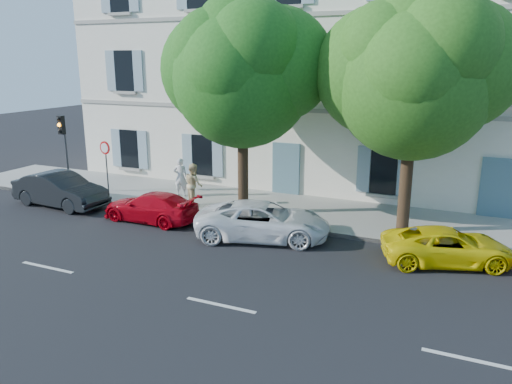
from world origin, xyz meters
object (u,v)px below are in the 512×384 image
at_px(car_white_coupe, 263,221).
at_px(tree_left, 242,78).
at_px(car_dark_sedan, 60,190).
at_px(pedestrian_b, 194,184).
at_px(car_red_coupe, 151,207).
at_px(tree_right, 414,81).
at_px(road_sign, 106,157).
at_px(traffic_light, 63,137).
at_px(pedestrian_a, 181,177).
at_px(car_yellow_supercar, 448,246).

height_order(car_white_coupe, tree_left, tree_left).
bearing_deg(car_dark_sedan, pedestrian_b, -64.77).
distance_m(car_red_coupe, tree_right, 10.75).
bearing_deg(car_red_coupe, road_sign, -114.40).
bearing_deg(traffic_light, car_dark_sedan, -55.65).
height_order(car_red_coupe, car_white_coupe, car_white_coupe).
xyz_separation_m(tree_right, pedestrian_a, (-9.90, 0.83, -4.44)).
xyz_separation_m(tree_right, road_sign, (-12.81, -0.65, -3.48)).
bearing_deg(car_red_coupe, car_dark_sedan, -89.93).
height_order(traffic_light, road_sign, traffic_light).
bearing_deg(tree_left, car_yellow_supercar, -12.79).
relative_size(car_dark_sedan, traffic_light, 1.24).
height_order(car_dark_sedan, pedestrian_b, pedestrian_b).
bearing_deg(car_red_coupe, pedestrian_a, -167.50).
xyz_separation_m(car_white_coupe, pedestrian_a, (-5.43, 3.25, 0.37)).
distance_m(car_dark_sedan, tree_right, 15.00).
bearing_deg(road_sign, car_white_coupe, -11.98).
bearing_deg(pedestrian_b, car_white_coupe, -168.56).
bearing_deg(tree_left, pedestrian_b, 175.35).
bearing_deg(car_yellow_supercar, tree_right, 18.26).
xyz_separation_m(car_dark_sedan, pedestrian_a, (4.15, 3.08, 0.29)).
bearing_deg(tree_right, pedestrian_a, 175.22).
xyz_separation_m(car_red_coupe, road_sign, (-3.54, 1.72, 1.40)).
height_order(car_yellow_supercar, pedestrian_a, pedestrian_a).
bearing_deg(car_dark_sedan, road_sign, -33.73).
bearing_deg(road_sign, tree_right, 2.93).
relative_size(car_yellow_supercar, pedestrian_a, 2.30).
relative_size(pedestrian_a, pedestrian_b, 0.98).
height_order(tree_left, tree_right, tree_left).
bearing_deg(pedestrian_a, tree_right, 162.52).
bearing_deg(traffic_light, car_yellow_supercar, -4.66).
distance_m(car_red_coupe, road_sign, 4.18).
height_order(car_yellow_supercar, tree_right, tree_right).
bearing_deg(tree_left, tree_right, 3.23).
height_order(car_dark_sedan, car_white_coupe, car_dark_sedan).
xyz_separation_m(car_dark_sedan, tree_left, (7.83, 1.90, 4.75)).
height_order(car_dark_sedan, pedestrian_a, pedestrian_a).
xyz_separation_m(car_dark_sedan, pedestrian_b, (5.42, 2.10, 0.31)).
distance_m(car_white_coupe, car_yellow_supercar, 6.14).
height_order(car_red_coupe, tree_left, tree_left).
relative_size(tree_left, tree_right, 1.00).
bearing_deg(pedestrian_b, car_red_coupe, 113.93).
relative_size(tree_left, pedestrian_b, 4.65).
distance_m(car_red_coupe, traffic_light, 6.38).
height_order(car_white_coupe, car_yellow_supercar, car_white_coupe).
bearing_deg(car_white_coupe, pedestrian_a, 43.50).
height_order(road_sign, pedestrian_a, road_sign).
xyz_separation_m(tree_left, pedestrian_a, (-3.68, 1.18, -4.46)).
distance_m(car_white_coupe, pedestrian_a, 6.34).
height_order(tree_left, road_sign, tree_left).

